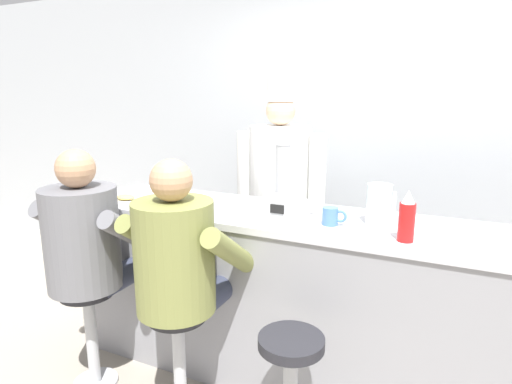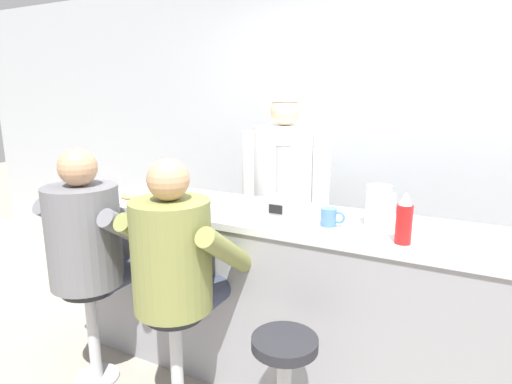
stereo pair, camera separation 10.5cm
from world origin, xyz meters
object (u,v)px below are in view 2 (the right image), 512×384
at_px(cereal_bowl, 201,199).
at_px(diner_seated_olive, 176,260).
at_px(coffee_mug_blue, 329,217).
at_px(diner_seated_grey, 90,240).
at_px(coffee_mug_white, 303,208).
at_px(ketchup_bottle_red, 404,220).
at_px(cup_stack_steel, 283,178).
at_px(cook_in_whites_near, 284,188).
at_px(water_pitcher_clear, 378,206).
at_px(empty_stool_round, 284,379).
at_px(breakfast_plate, 129,199).
at_px(napkin_dispenser_chrome, 279,208).

distance_m(cereal_bowl, diner_seated_olive, 0.60).
height_order(coffee_mug_blue, diner_seated_grey, diner_seated_grey).
bearing_deg(cereal_bowl, coffee_mug_white, 5.94).
bearing_deg(diner_seated_grey, ketchup_bottle_red, 12.11).
distance_m(coffee_mug_white, cup_stack_steel, 0.21).
distance_m(ketchup_bottle_red, coffee_mug_blue, 0.40).
bearing_deg(cup_stack_steel, coffee_mug_blue, -24.79).
height_order(coffee_mug_blue, coffee_mug_white, coffee_mug_blue).
bearing_deg(coffee_mug_white, cook_in_whites_near, 121.73).
xyz_separation_m(ketchup_bottle_red, water_pitcher_clear, (-0.16, 0.21, -0.00)).
bearing_deg(cup_stack_steel, cook_in_whites_near, 113.18).
bearing_deg(diner_seated_olive, coffee_mug_white, 53.66).
distance_m(cereal_bowl, coffee_mug_white, 0.66).
bearing_deg(empty_stool_round, ketchup_bottle_red, 43.27).
xyz_separation_m(ketchup_bottle_red, cook_in_whites_near, (-1.01, 0.93, -0.14)).
bearing_deg(empty_stool_round, cup_stack_steel, 115.33).
relative_size(breakfast_plate, empty_stool_round, 0.43).
height_order(cereal_bowl, diner_seated_olive, diner_seated_olive).
bearing_deg(diner_seated_grey, coffee_mug_white, 29.60).
relative_size(cereal_bowl, napkin_dispenser_chrome, 1.11).
bearing_deg(coffee_mug_white, napkin_dispenser_chrome, -114.53).
bearing_deg(napkin_dispenser_chrome, cup_stack_steel, 107.05).
distance_m(breakfast_plate, empty_stool_round, 1.47).
xyz_separation_m(coffee_mug_blue, napkin_dispenser_chrome, (-0.28, -0.02, 0.02)).
height_order(ketchup_bottle_red, coffee_mug_blue, ketchup_bottle_red).
distance_m(ketchup_bottle_red, cook_in_whites_near, 1.38).
xyz_separation_m(water_pitcher_clear, napkin_dispenser_chrome, (-0.50, -0.13, -0.04)).
bearing_deg(diner_seated_grey, cook_in_whites_near, 63.43).
distance_m(breakfast_plate, diner_seated_grey, 0.41).
bearing_deg(coffee_mug_white, breakfast_plate, -168.12).
bearing_deg(coffee_mug_white, water_pitcher_clear, -5.43).
bearing_deg(cook_in_whites_near, diner_seated_grey, -116.57).
bearing_deg(cereal_bowl, breakfast_plate, -159.78).
distance_m(coffee_mug_white, empty_stool_round, 0.92).
bearing_deg(coffee_mug_white, ketchup_bottle_red, -23.09).
height_order(coffee_mug_white, empty_stool_round, coffee_mug_white).
distance_m(diner_seated_olive, cook_in_whites_near, 1.29).
xyz_separation_m(cereal_bowl, cook_in_whites_near, (0.24, 0.75, -0.05)).
bearing_deg(coffee_mug_blue, napkin_dispenser_chrome, -175.32).
height_order(ketchup_bottle_red, cook_in_whites_near, cook_in_whites_near).
relative_size(breakfast_plate, cup_stack_steel, 0.68).
relative_size(cereal_bowl, empty_stool_round, 0.24).
distance_m(breakfast_plate, napkin_dispenser_chrome, 1.03).
distance_m(ketchup_bottle_red, coffee_mug_white, 0.64).
height_order(ketchup_bottle_red, diner_seated_grey, diner_seated_grey).
bearing_deg(cook_in_whites_near, napkin_dispenser_chrome, -68.06).
bearing_deg(cup_stack_steel, empty_stool_round, -64.67).
bearing_deg(cereal_bowl, cook_in_whites_near, 72.32).
bearing_deg(cereal_bowl, coffee_mug_blue, -5.24).
bearing_deg(cereal_bowl, napkin_dispenser_chrome, -9.96).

